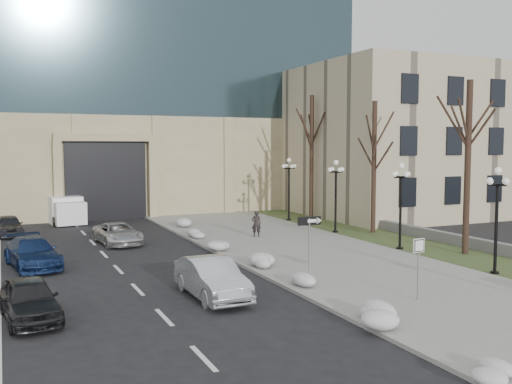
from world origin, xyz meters
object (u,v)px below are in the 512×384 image
Objects in this scene: lamppost_d at (289,181)px; pedestrian at (256,224)px; car_a at (30,299)px; lamppost_b at (401,194)px; lamppost_a at (497,206)px; box_truck at (63,209)px; car_c at (33,253)px; car_e at (9,226)px; car_d at (118,234)px; one_way_sign at (313,229)px; keep_sign at (419,256)px; lamppost_c at (336,186)px; car_b at (212,278)px.

pedestrian is at bearing -131.50° from lamppost_d.
car_a is 0.85× the size of lamppost_b.
lamppost_a is at bearing -90.00° from lamppost_d.
lamppost_a is (5.43, -13.36, 2.16)m from pedestrian.
box_truck is 16.96m from lamppost_d.
car_c is at bearing 151.16° from lamppost_a.
car_c reaches higher than car_e.
lamppost_b reaches higher than car_d.
car_a is at bearing -103.24° from box_truck.
one_way_sign is (10.14, -8.50, 1.66)m from car_c.
lamppost_a reaches higher than keep_sign.
one_way_sign is 0.60× the size of lamppost_d.
one_way_sign is (7.21, -24.61, 1.39)m from box_truck.
lamppost_d is (19.23, -1.18, 2.41)m from car_e.
car_a is at bearing 62.53° from pedestrian.
car_c is 1.00× the size of lamppost_a.
lamppost_b is 1.00× the size of lamppost_c.
box_truck reaches higher than pedestrian.
pedestrian reaches higher than car_d.
car_a is 17.90m from pedestrian.
keep_sign is at bearing -124.87° from lamppost_b.
car_c is 18.86m from lamppost_b.
box_truck is at bearing 128.04° from lamppost_b.
car_e is 0.81× the size of lamppost_a.
car_c is at bearing 168.88° from lamppost_b.
car_d is at bearing 62.57° from car_a.
lamppost_c is at bearing -45.91° from box_truck.
car_c is at bearing -140.69° from car_d.
box_truck is 30.49m from lamppost_a.
keep_sign is (12.39, -12.16, 1.04)m from car_c.
keep_sign is at bearing -21.19° from car_a.
lamppost_d is (8.21, 17.89, 0.72)m from one_way_sign.
car_d is 1.14× the size of car_e.
car_a is 19.65m from lamppost_b.
one_way_sign is at bearing -114.66° from lamppost_d.
keep_sign reaches higher than box_truck.
car_c is 1.00× the size of lamppost_d.
keep_sign reaches higher than car_e.
car_a is 1.41× the size of one_way_sign.
car_c is 2.02× the size of keep_sign.
lamppost_a is at bearing -38.32° from car_c.
lamppost_a is at bearing -8.39° from one_way_sign.
lamppost_c reaches higher than car_d.
lamppost_d reaches higher than pedestrian.
one_way_sign is 9.59m from lamppost_b.
lamppost_c reaches higher than car_a.
lamppost_a is 1.00× the size of lamppost_d.
pedestrian is at bearing 128.39° from lamppost_b.
lamppost_b is at bearing -57.28° from box_truck.
car_b is 10.27m from car_c.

